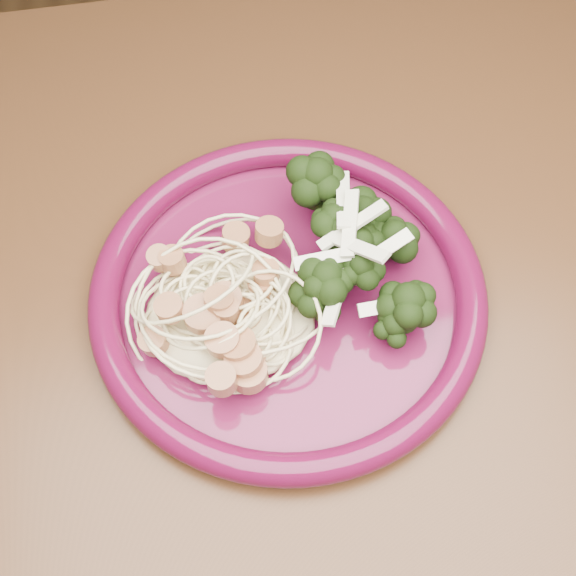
% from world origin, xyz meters
% --- Properties ---
extents(dining_table, '(1.20, 0.80, 0.75)m').
position_xyz_m(dining_table, '(0.00, 0.00, 0.65)').
color(dining_table, '#472814').
rests_on(dining_table, ground).
extents(dinner_plate, '(0.37, 0.37, 0.03)m').
position_xyz_m(dinner_plate, '(0.09, 0.02, 0.76)').
color(dinner_plate, '#520F2D').
rests_on(dinner_plate, dining_table).
extents(spaghetti_pile, '(0.15, 0.14, 0.03)m').
position_xyz_m(spaghetti_pile, '(0.04, 0.01, 0.77)').
color(spaghetti_pile, beige).
rests_on(spaghetti_pile, dinner_plate).
extents(scallop_cluster, '(0.17, 0.17, 0.05)m').
position_xyz_m(scallop_cluster, '(0.04, 0.01, 0.81)').
color(scallop_cluster, '#AF7449').
rests_on(scallop_cluster, spaghetti_pile).
extents(broccoli_pile, '(0.12, 0.16, 0.05)m').
position_xyz_m(broccoli_pile, '(0.14, 0.04, 0.78)').
color(broccoli_pile, black).
rests_on(broccoli_pile, dinner_plate).
extents(onion_garnish, '(0.08, 0.11, 0.05)m').
position_xyz_m(onion_garnish, '(0.14, 0.04, 0.81)').
color(onion_garnish, beige).
rests_on(onion_garnish, broccoli_pile).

